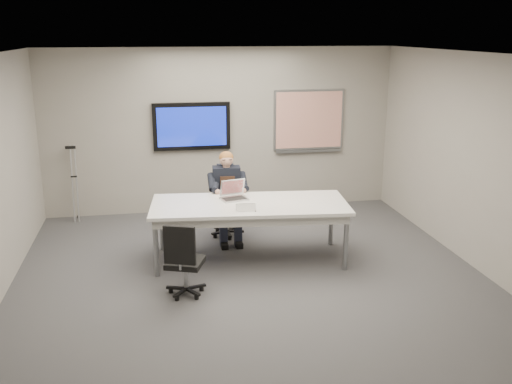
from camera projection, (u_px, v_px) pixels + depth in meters
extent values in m
cube|color=#3B3B3D|center=(251.00, 278.00, 7.32)|extent=(6.00, 6.00, 0.02)
cube|color=white|center=(251.00, 54.00, 6.55)|extent=(6.00, 6.00, 0.02)
cube|color=gray|center=(221.00, 131.00, 9.77)|extent=(6.00, 0.02, 2.80)
cube|color=gray|center=(323.00, 271.00, 4.10)|extent=(6.00, 0.02, 2.80)
cube|color=gray|center=(476.00, 162.00, 7.46)|extent=(0.02, 6.00, 2.80)
cube|color=silver|center=(250.00, 205.00, 7.70)|extent=(2.74, 1.36, 0.04)
cube|color=beige|center=(250.00, 211.00, 7.72)|extent=(2.62, 1.24, 0.11)
cylinder|color=gray|center=(156.00, 248.00, 7.27)|extent=(0.07, 0.07, 0.77)
cylinder|color=gray|center=(346.00, 242.00, 7.47)|extent=(0.07, 0.07, 0.77)
cylinder|color=gray|center=(162.00, 224.00, 8.16)|extent=(0.07, 0.07, 0.77)
cylinder|color=gray|center=(331.00, 220.00, 8.35)|extent=(0.07, 0.07, 0.77)
cube|color=black|center=(192.00, 126.00, 9.61)|extent=(1.30, 0.08, 0.80)
cube|color=navy|center=(192.00, 127.00, 9.57)|extent=(1.16, 0.01, 0.66)
cube|color=gray|center=(309.00, 120.00, 9.98)|extent=(1.25, 0.04, 1.05)
cube|color=white|center=(309.00, 120.00, 9.95)|extent=(1.18, 0.01, 0.98)
cube|color=gray|center=(308.00, 151.00, 10.09)|extent=(1.18, 0.05, 0.04)
cylinder|color=gray|center=(227.00, 219.00, 8.76)|extent=(0.06, 0.06, 0.34)
cube|color=black|center=(227.00, 209.00, 8.72)|extent=(0.53, 0.53, 0.07)
cube|color=black|center=(228.00, 185.00, 8.83)|extent=(0.40, 0.14, 0.49)
cylinder|color=gray|center=(186.00, 275.00, 6.81)|extent=(0.05, 0.05, 0.32)
cube|color=black|center=(185.00, 262.00, 6.77)|extent=(0.52, 0.52, 0.06)
cube|color=black|center=(180.00, 245.00, 6.50)|extent=(0.36, 0.17, 0.46)
cube|color=black|center=(227.00, 185.00, 8.59)|extent=(0.43, 0.27, 0.57)
cube|color=#372216|center=(228.00, 185.00, 8.46)|extent=(0.22, 0.04, 0.27)
sphere|color=tan|center=(226.00, 159.00, 8.45)|extent=(0.21, 0.21, 0.21)
ellipsoid|color=brown|center=(226.00, 157.00, 8.45)|extent=(0.22, 0.22, 0.18)
cube|color=#B8B8BB|center=(234.00, 199.00, 7.85)|extent=(0.40, 0.33, 0.02)
cube|color=black|center=(234.00, 198.00, 7.84)|extent=(0.33, 0.24, 0.00)
cube|color=#B8B8BB|center=(232.00, 187.00, 7.97)|extent=(0.37, 0.17, 0.23)
cube|color=red|center=(232.00, 187.00, 7.96)|extent=(0.32, 0.14, 0.20)
cylinder|color=black|center=(255.00, 210.00, 7.39)|extent=(0.02, 0.13, 0.01)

